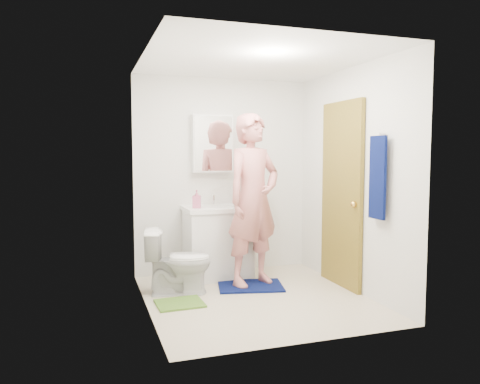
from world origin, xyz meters
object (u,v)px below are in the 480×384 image
medicine_cabinet (212,144)px  man (253,199)px  vanity_cabinet (218,244)px  towel (378,178)px  toilet (178,261)px  soap_dispenser (197,199)px  toothbrush_cup (238,201)px

medicine_cabinet → man: size_ratio=0.37×
vanity_cabinet → towel: bearing=-51.5°
toilet → man: (0.85, 0.03, 0.63)m
medicine_cabinet → man: (0.28, -0.70, -0.63)m
vanity_cabinet → towel: 2.08m
medicine_cabinet → man: medicine_cabinet is taller
towel → soap_dispenser: (-1.44, 1.43, -0.29)m
man → soap_dispenser: bearing=121.6°
soap_dispenser → man: size_ratio=0.11×
soap_dispenser → toothbrush_cup: bearing=17.6°
toothbrush_cup → man: bearing=-92.1°
towel → toilet: (-1.75, 0.98, -0.90)m
vanity_cabinet → man: size_ratio=0.42×
toothbrush_cup → man: size_ratio=0.06×
toilet → vanity_cabinet: bearing=-36.7°
toothbrush_cup → man: 0.61m
vanity_cabinet → soap_dispenser: bearing=-169.1°
medicine_cabinet → towel: medicine_cabinet is taller
soap_dispenser → toothbrush_cup: 0.59m
vanity_cabinet → toilet: bearing=-138.8°
towel → medicine_cabinet: bearing=124.6°
vanity_cabinet → medicine_cabinet: size_ratio=1.14×
towel → soap_dispenser: 2.06m
towel → toothbrush_cup: size_ratio=7.31×
medicine_cabinet → toothbrush_cup: size_ratio=6.39×
man → towel: bearing=-68.5°
medicine_cabinet → soap_dispenser: (-0.26, -0.28, -0.64)m
soap_dispenser → man: 0.69m
toothbrush_cup → soap_dispenser: bearing=-162.4°
vanity_cabinet → man: 0.79m
soap_dispenser → toothbrush_cup: soap_dispenser is taller
medicine_cabinet → toothbrush_cup: medicine_cabinet is taller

